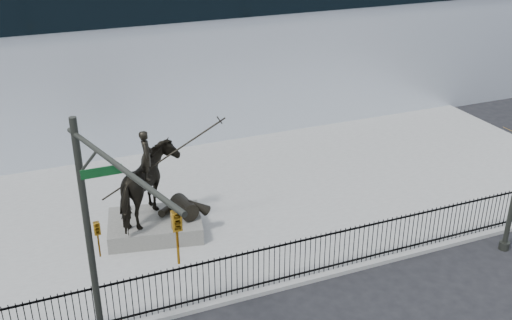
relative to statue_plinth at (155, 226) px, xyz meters
name	(u,v)px	position (x,y,z in m)	size (l,w,h in m)	color
ground	(333,300)	(4.22, -5.73, -0.46)	(120.00, 120.00, 0.00)	black
plaza	(249,199)	(4.22, 1.27, -0.39)	(30.00, 12.00, 0.15)	gray
building	(163,28)	(4.22, 14.27, 4.04)	(44.00, 14.00, 9.00)	silver
picket_fence	(316,254)	(4.22, -4.48, 0.44)	(22.10, 0.10, 1.50)	black
statue_plinth	(155,226)	(0.00, 0.00, 0.00)	(3.32, 2.28, 0.62)	#56544F
equestrian_statue	(154,186)	(0.06, -0.01, 1.61)	(4.18, 3.02, 3.60)	black
traffic_signal_left	(104,245)	(-2.53, -6.35, 3.57)	(1.52, 4.84, 7.00)	#282A24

